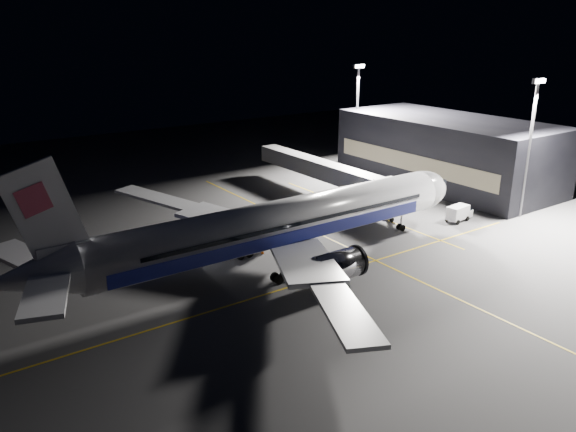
% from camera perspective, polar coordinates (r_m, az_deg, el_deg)
% --- Properties ---
extents(ground, '(200.00, 200.00, 0.00)m').
position_cam_1_polar(ground, '(69.21, -0.59, -4.80)').
color(ground, '#4C4C4F').
rests_on(ground, ground).
extents(guide_line_main, '(0.25, 80.00, 0.01)m').
position_cam_1_polar(guide_line_main, '(74.86, 5.75, -3.03)').
color(guide_line_main, gold).
rests_on(guide_line_main, ground).
extents(guide_line_cross, '(70.00, 0.25, 0.01)m').
position_cam_1_polar(guide_line_cross, '(64.77, 2.42, -6.53)').
color(guide_line_cross, gold).
rests_on(guide_line_cross, ground).
extents(guide_line_side, '(0.25, 40.00, 0.01)m').
position_cam_1_polar(guide_line_side, '(89.41, 7.46, 0.56)').
color(guide_line_side, gold).
rests_on(guide_line_side, ground).
extents(airliner, '(61.48, 54.22, 16.64)m').
position_cam_1_polar(airliner, '(66.75, -1.37, -0.94)').
color(airliner, silver).
rests_on(airliner, ground).
extents(terminal, '(18.12, 40.00, 12.00)m').
position_cam_1_polar(terminal, '(107.51, 15.75, 6.40)').
color(terminal, black).
rests_on(terminal, ground).
extents(jet_bridge, '(3.60, 34.40, 6.30)m').
position_cam_1_polar(jet_bridge, '(93.99, 4.29, 4.47)').
color(jet_bridge, '#B2B2B7').
rests_on(jet_bridge, ground).
extents(floodlight_mast_north, '(2.40, 0.68, 20.70)m').
position_cam_1_polar(floodlight_mast_north, '(114.44, 7.06, 10.91)').
color(floodlight_mast_north, '#59595E').
rests_on(floodlight_mast_north, ground).
extents(floodlight_mast_south, '(2.40, 0.67, 20.70)m').
position_cam_1_polar(floodlight_mast_south, '(90.12, 23.43, 7.44)').
color(floodlight_mast_south, '#59595E').
rests_on(floodlight_mast_south, ground).
extents(service_truck, '(4.84, 2.45, 2.38)m').
position_cam_1_polar(service_truck, '(87.52, 17.02, 0.35)').
color(service_truck, white).
rests_on(service_truck, ground).
extents(baggage_tug, '(3.26, 2.99, 1.92)m').
position_cam_1_polar(baggage_tug, '(73.63, -11.18, -2.95)').
color(baggage_tug, black).
rests_on(baggage_tug, ground).
extents(safety_cone_a, '(0.43, 0.43, 0.65)m').
position_cam_1_polar(safety_cone_a, '(72.01, -2.60, -3.58)').
color(safety_cone_a, '#F25B0A').
rests_on(safety_cone_a, ground).
extents(safety_cone_b, '(0.37, 0.37, 0.55)m').
position_cam_1_polar(safety_cone_b, '(83.09, -2.62, -0.52)').
color(safety_cone_b, '#F25B0A').
rests_on(safety_cone_b, ground).
extents(safety_cone_c, '(0.43, 0.43, 0.65)m').
position_cam_1_polar(safety_cone_c, '(79.84, -6.80, -1.42)').
color(safety_cone_c, '#F25B0A').
rests_on(safety_cone_c, ground).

